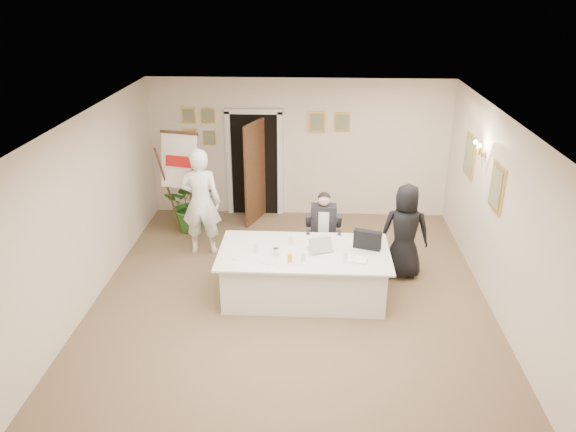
% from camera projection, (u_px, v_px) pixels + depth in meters
% --- Properties ---
extents(floor, '(7.00, 7.00, 0.00)m').
position_uv_depth(floor, '(291.00, 300.00, 8.60)').
color(floor, brown).
rests_on(floor, ground).
extents(ceiling, '(6.00, 7.00, 0.02)m').
position_uv_depth(ceiling, '(291.00, 120.00, 7.51)').
color(ceiling, white).
rests_on(ceiling, wall_back).
extents(wall_back, '(6.00, 0.10, 2.80)m').
position_uv_depth(wall_back, '(299.00, 148.00, 11.27)').
color(wall_back, silver).
rests_on(wall_back, floor).
extents(wall_front, '(6.00, 0.10, 2.80)m').
position_uv_depth(wall_front, '(273.00, 375.00, 4.84)').
color(wall_front, silver).
rests_on(wall_front, floor).
extents(wall_left, '(0.10, 7.00, 2.80)m').
position_uv_depth(wall_left, '(86.00, 212.00, 8.19)').
color(wall_left, silver).
rests_on(wall_left, floor).
extents(wall_right, '(0.10, 7.00, 2.80)m').
position_uv_depth(wall_right, '(503.00, 221.00, 7.91)').
color(wall_right, silver).
rests_on(wall_right, floor).
extents(doorway, '(1.14, 0.86, 2.20)m').
position_uv_depth(doorway, '(255.00, 167.00, 11.29)').
color(doorway, black).
rests_on(doorway, floor).
extents(pictures_back_wall, '(3.40, 0.06, 0.80)m').
position_uv_depth(pictures_back_wall, '(259.00, 126.00, 11.10)').
color(pictures_back_wall, gold).
rests_on(pictures_back_wall, wall_back).
extents(pictures_right_wall, '(0.06, 2.20, 0.80)m').
position_uv_depth(pictures_right_wall, '(482.00, 170.00, 8.88)').
color(pictures_right_wall, gold).
rests_on(pictures_right_wall, wall_right).
extents(wall_sconce, '(0.20, 0.30, 0.24)m').
position_uv_depth(wall_sconce, '(480.00, 149.00, 8.75)').
color(wall_sconce, gold).
rests_on(wall_sconce, wall_right).
extents(conference_table, '(2.57, 1.38, 0.78)m').
position_uv_depth(conference_table, '(304.00, 273.00, 8.57)').
color(conference_table, white).
rests_on(conference_table, floor).
extents(seated_man, '(0.66, 0.69, 1.35)m').
position_uv_depth(seated_man, '(323.00, 230.00, 9.36)').
color(seated_man, black).
rests_on(seated_man, floor).
extents(flip_chart, '(0.72, 0.52, 2.00)m').
position_uv_depth(flip_chart, '(184.00, 190.00, 10.45)').
color(flip_chart, black).
rests_on(flip_chart, floor).
extents(standing_man, '(0.70, 0.46, 1.92)m').
position_uv_depth(standing_man, '(201.00, 202.00, 9.77)').
color(standing_man, white).
rests_on(standing_man, floor).
extents(standing_woman, '(0.83, 0.60, 1.58)m').
position_uv_depth(standing_woman, '(405.00, 232.00, 9.04)').
color(standing_woman, black).
rests_on(standing_woman, floor).
extents(potted_palm, '(1.09, 0.99, 1.07)m').
position_uv_depth(potted_palm, '(191.00, 204.00, 10.83)').
color(potted_palm, '#2A6521').
rests_on(potted_palm, floor).
extents(laptop, '(0.46, 0.47, 0.28)m').
position_uv_depth(laptop, '(321.00, 241.00, 8.42)').
color(laptop, '#B7BABC').
rests_on(laptop, conference_table).
extents(laptop_bag, '(0.43, 0.23, 0.29)m').
position_uv_depth(laptop_bag, '(367.00, 240.00, 8.45)').
color(laptop_bag, black).
rests_on(laptop_bag, conference_table).
extents(paper_stack, '(0.35, 0.28, 0.03)m').
position_uv_depth(paper_stack, '(356.00, 260.00, 8.13)').
color(paper_stack, white).
rests_on(paper_stack, conference_table).
extents(plate_left, '(0.26, 0.26, 0.01)m').
position_uv_depth(plate_left, '(239.00, 257.00, 8.22)').
color(plate_left, white).
rests_on(plate_left, conference_table).
extents(plate_mid, '(0.28, 0.28, 0.01)m').
position_uv_depth(plate_mid, '(270.00, 261.00, 8.11)').
color(plate_mid, white).
rests_on(plate_mid, conference_table).
extents(plate_near, '(0.24, 0.24, 0.01)m').
position_uv_depth(plate_near, '(295.00, 262.00, 8.08)').
color(plate_near, white).
rests_on(plate_near, conference_table).
extents(glass_a, '(0.08, 0.08, 0.14)m').
position_uv_depth(glass_a, '(255.00, 248.00, 8.37)').
color(glass_a, silver).
rests_on(glass_a, conference_table).
extents(glass_b, '(0.08, 0.08, 0.14)m').
position_uv_depth(glass_b, '(303.00, 257.00, 8.10)').
color(glass_b, silver).
rests_on(glass_b, conference_table).
extents(glass_c, '(0.06, 0.06, 0.14)m').
position_uv_depth(glass_c, '(345.00, 256.00, 8.11)').
color(glass_c, silver).
rests_on(glass_c, conference_table).
extents(glass_d, '(0.07, 0.07, 0.14)m').
position_uv_depth(glass_d, '(291.00, 240.00, 8.61)').
color(glass_d, silver).
rests_on(glass_d, conference_table).
extents(oj_glass, '(0.08, 0.08, 0.13)m').
position_uv_depth(oj_glass, '(290.00, 259.00, 8.06)').
color(oj_glass, orange).
rests_on(oj_glass, conference_table).
extents(steel_jug, '(0.09, 0.09, 0.11)m').
position_uv_depth(steel_jug, '(276.00, 252.00, 8.29)').
color(steel_jug, silver).
rests_on(steel_jug, conference_table).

